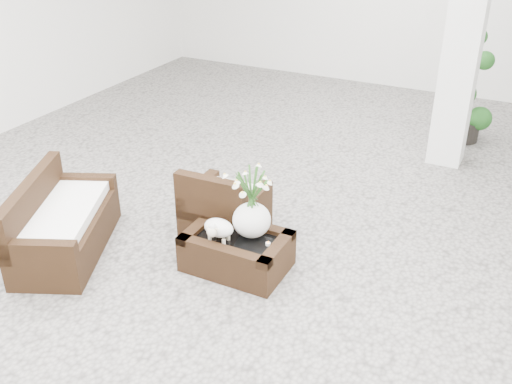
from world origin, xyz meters
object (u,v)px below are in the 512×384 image
at_px(loveseat, 64,217).
at_px(coffee_table, 237,253).
at_px(topiary, 472,79).
at_px(armchair, 225,201).

bearing_deg(loveseat, coffee_table, -97.27).
bearing_deg(coffee_table, topiary, 72.01).
distance_m(coffee_table, topiary, 4.28).
xyz_separation_m(coffee_table, armchair, (-0.36, 0.44, 0.22)).
distance_m(armchair, topiary, 3.97).
height_order(armchair, topiary, topiary).
xyz_separation_m(coffee_table, topiary, (1.30, 4.01, 0.69)).
height_order(coffee_table, armchair, armchair).
relative_size(armchair, loveseat, 0.55).
bearing_deg(loveseat, topiary, -56.73).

